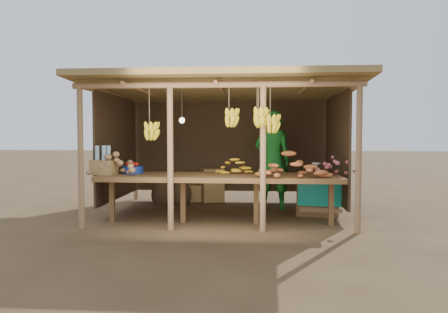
{
  "coord_description": "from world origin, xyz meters",
  "views": [
    {
      "loc": [
        0.63,
        -8.01,
        1.47
      ],
      "look_at": [
        0.0,
        0.0,
        1.05
      ],
      "focal_mm": 35.0,
      "sensor_mm": 36.0,
      "label": 1
    }
  ],
  "objects": [
    {
      "name": "counter",
      "position": [
        0.0,
        -0.95,
        0.74
      ],
      "size": [
        3.9,
        1.05,
        0.8
      ],
      "color": "brown",
      "rests_on": "ground"
    },
    {
      "name": "tomato_basin",
      "position": [
        -1.49,
        -0.81,
        0.88
      ],
      "size": [
        0.35,
        0.35,
        0.19
      ],
      "rotation": [
        0.0,
        0.0,
        0.15
      ],
      "color": "navy",
      "rests_on": "counter"
    },
    {
      "name": "stall_structure",
      "position": [
        -0.02,
        -0.08,
        1.9
      ],
      "size": [
        4.7,
        3.5,
        2.43
      ],
      "color": "#9A734F",
      "rests_on": "ground"
    },
    {
      "name": "tarp_crate",
      "position": [
        1.72,
        -0.03,
        0.4
      ],
      "size": [
        0.93,
        0.84,
        0.97
      ],
      "color": "brown",
      "rests_on": "ground"
    },
    {
      "name": "bottle_box",
      "position": [
        -1.9,
        -1.04,
        0.98
      ],
      "size": [
        0.42,
        0.35,
        0.48
      ],
      "color": "olive",
      "rests_on": "counter"
    },
    {
      "name": "ground",
      "position": [
        0.0,
        0.0,
        0.0
      ],
      "size": [
        60.0,
        60.0,
        0.0
      ],
      "primitive_type": "plane",
      "color": "brown",
      "rests_on": "ground"
    },
    {
      "name": "onion_heap",
      "position": [
        1.9,
        -0.91,
        0.98
      ],
      "size": [
        0.79,
        0.54,
        0.35
      ],
      "primitive_type": null,
      "rotation": [
        0.0,
        0.0,
        0.14
      ],
      "color": "#B85963",
      "rests_on": "counter"
    },
    {
      "name": "potato_heap",
      "position": [
        -1.68,
        -0.95,
        0.98
      ],
      "size": [
        1.0,
        0.75,
        0.36
      ],
      "primitive_type": null,
      "rotation": [
        0.0,
        0.0,
        -0.26
      ],
      "color": "#A07B52",
      "rests_on": "counter"
    },
    {
      "name": "sweet_potato_heap",
      "position": [
        1.13,
        -1.17,
        0.98
      ],
      "size": [
        1.2,
        0.92,
        0.36
      ],
      "primitive_type": null,
      "rotation": [
        0.0,
        0.0,
        -0.31
      ],
      "color": "#A9592B",
      "rests_on": "counter"
    },
    {
      "name": "banana_pile",
      "position": [
        0.22,
        -0.7,
        0.97
      ],
      "size": [
        0.61,
        0.48,
        0.34
      ],
      "primitive_type": null,
      "rotation": [
        0.0,
        0.0,
        0.36
      ],
      "color": "gold",
      "rests_on": "counter"
    },
    {
      "name": "carton_stack",
      "position": [
        -0.51,
        1.2,
        0.32
      ],
      "size": [
        1.04,
        0.5,
        0.71
      ],
      "color": "olive",
      "rests_on": "ground"
    },
    {
      "name": "vendor",
      "position": [
        0.91,
        0.52,
        0.96
      ],
      "size": [
        0.7,
        0.46,
        1.92
      ],
      "primitive_type": "imported",
      "rotation": [
        0.0,
        0.0,
        3.14
      ],
      "color": "#176921",
      "rests_on": "ground"
    },
    {
      "name": "burlap_sacks",
      "position": [
        -1.16,
        0.85,
        0.26
      ],
      "size": [
        0.84,
        0.44,
        0.59
      ],
      "color": "#42311F",
      "rests_on": "ground"
    }
  ]
}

